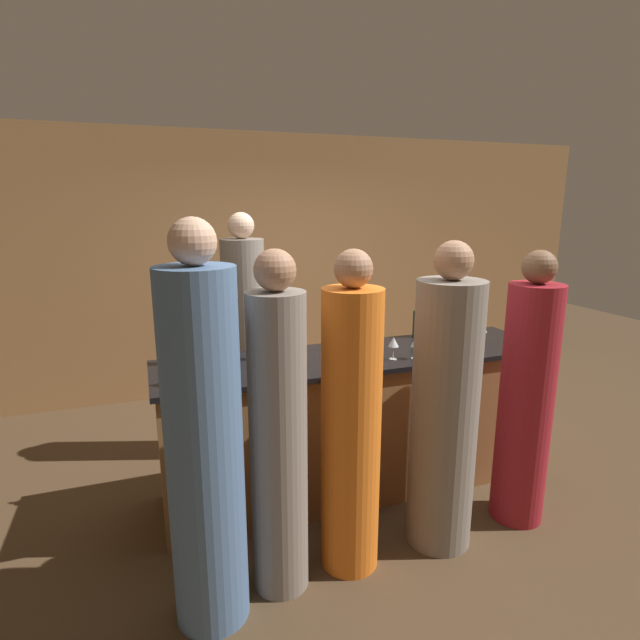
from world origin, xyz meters
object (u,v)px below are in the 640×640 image
guest_2 (351,427)px  guest_4 (204,447)px  bartender (245,344)px  guest_3 (444,411)px  wine_bottle_1 (417,323)px  wine_bottle_2 (180,347)px  guest_0 (526,400)px  wine_bottle_0 (262,344)px  guest_1 (278,438)px

guest_2 → guest_4: 0.82m
bartender → guest_3: size_ratio=1.07×
wine_bottle_1 → wine_bottle_2: 1.85m
guest_3 → wine_bottle_1: bearing=68.4°
guest_0 → wine_bottle_0: guest_0 is taller
guest_1 → guest_3: (1.03, 0.03, -0.02)m
wine_bottle_0 → guest_0: bearing=-28.6°
guest_3 → wine_bottle_2: guest_3 is taller
guest_1 → wine_bottle_0: 0.94m
guest_0 → wine_bottle_2: 2.29m
guest_4 → wine_bottle_2: 1.09m
bartender → wine_bottle_0: (-0.02, -0.70, 0.19)m
wine_bottle_1 → guest_0: bearing=-77.4°
guest_1 → guest_2: size_ratio=1.01×
guest_4 → wine_bottle_2: size_ratio=6.77×
bartender → guest_1: bearing=84.7°
guest_0 → guest_2: guest_2 is taller
guest_1 → wine_bottle_0: guest_1 is taller
guest_1 → wine_bottle_1: (1.44, 1.06, 0.26)m
guest_3 → wine_bottle_2: 1.75m
bartender → guest_4: (-0.54, -1.69, 0.00)m
guest_2 → wine_bottle_2: 1.30m
guest_3 → wine_bottle_0: 1.27m
guest_3 → wine_bottle_2: (-1.44, 0.95, 0.28)m
wine_bottle_0 → wine_bottle_1: (1.31, 0.17, 0.01)m
bartender → guest_0: size_ratio=1.11×
guest_3 → guest_2: bearing=-179.6°
bartender → wine_bottle_1: bartender is taller
bartender → wine_bottle_2: bartender is taller
guest_2 → wine_bottle_1: (1.01, 1.03, 0.27)m
wine_bottle_1 → wine_bottle_2: (-1.85, -0.08, 0.01)m
guest_4 → wine_bottle_0: bearing=62.1°
guest_0 → guest_4: (-2.05, -0.15, 0.10)m
guest_0 → guest_4: bearing=-175.9°
guest_2 → guest_4: size_ratio=0.91×
guest_2 → guest_3: bearing=0.4°
wine_bottle_0 → wine_bottle_1: wine_bottle_1 is taller
guest_3 → guest_4: bearing=-175.0°
guest_3 → bartender: bearing=119.5°
guest_0 → guest_1: (-1.66, -0.06, 0.04)m
bartender → wine_bottle_1: size_ratio=6.91×
bartender → wine_bottle_2: 0.85m
bartender → guest_1: 1.60m
guest_1 → guest_4: (-0.39, -0.09, 0.06)m
bartender → guest_3: (0.88, -1.56, -0.08)m
guest_0 → guest_1: guest_1 is taller
guest_2 → wine_bottle_0: (-0.29, 0.86, 0.27)m
guest_0 → wine_bottle_0: (-1.53, 0.83, 0.29)m
wine_bottle_2 → guest_3: bearing=-33.4°
guest_2 → guest_4: (-0.81, -0.12, 0.08)m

